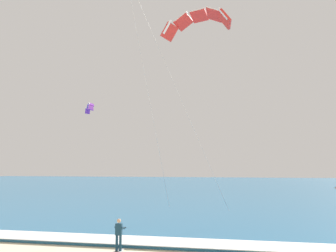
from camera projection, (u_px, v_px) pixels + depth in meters
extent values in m
cube|color=teal|center=(226.00, 186.00, 76.48)|extent=(200.00, 120.00, 0.20)
cube|color=white|center=(189.00, 243.00, 19.10)|extent=(200.00, 2.40, 0.04)
ellipsoid|color=white|center=(118.00, 251.00, 17.98)|extent=(0.48, 1.41, 0.05)
cube|color=black|center=(120.00, 249.00, 18.23)|extent=(0.16, 0.06, 0.04)
cube|color=black|center=(117.00, 251.00, 17.74)|extent=(0.16, 0.06, 0.04)
cylinder|color=#143347|center=(117.00, 243.00, 18.05)|extent=(0.14, 0.14, 0.84)
cylinder|color=#143347|center=(120.00, 243.00, 18.00)|extent=(0.14, 0.14, 0.84)
cube|color=#143347|center=(119.00, 229.00, 18.11)|extent=(0.35, 0.21, 0.60)
sphere|color=tan|center=(119.00, 221.00, 18.16)|extent=(0.22, 0.22, 0.22)
cylinder|color=#143347|center=(117.00, 228.00, 18.31)|extent=(0.10, 0.51, 0.22)
cylinder|color=#143347|center=(123.00, 228.00, 18.23)|extent=(0.10, 0.51, 0.22)
cylinder|color=black|center=(121.00, 227.00, 18.48)|extent=(0.55, 0.05, 0.04)
cube|color=#3F3F42|center=(120.00, 233.00, 18.20)|extent=(0.12, 0.08, 0.10)
cube|color=red|center=(225.00, 19.00, 27.02)|extent=(1.03, 1.36, 1.54)
cube|color=white|center=(223.00, 14.00, 26.71)|extent=(0.83, 0.44, 1.18)
cube|color=red|center=(214.00, 15.00, 28.10)|extent=(1.30, 1.45, 1.28)
cube|color=white|center=(212.00, 9.00, 27.79)|extent=(1.17, 0.57, 0.78)
cube|color=red|center=(199.00, 16.00, 29.00)|extent=(1.63, 1.43, 0.73)
cube|color=white|center=(197.00, 11.00, 28.69)|extent=(1.30, 0.62, 0.20)
cube|color=red|center=(183.00, 22.00, 29.53)|extent=(1.75, 1.32, 1.28)
cube|color=white|center=(181.00, 17.00, 29.22)|extent=(1.21, 0.58, 0.78)
cube|color=red|center=(169.00, 32.00, 29.56)|extent=(1.59, 1.14, 1.54)
cube|color=white|center=(167.00, 27.00, 29.25)|extent=(0.89, 0.45, 1.18)
cylinder|color=#B2B2B7|center=(183.00, 104.00, 22.75)|extent=(5.57, 8.13, 14.86)
cylinder|color=#B2B2B7|center=(151.00, 107.00, 24.02)|extent=(0.75, 9.75, 14.86)
cube|color=purple|center=(91.00, 108.00, 47.49)|extent=(0.81, 0.95, 0.86)
cube|color=white|center=(89.00, 107.00, 47.40)|extent=(0.38, 0.51, 0.72)
cube|color=purple|center=(91.00, 105.00, 48.25)|extent=(0.97, 1.09, 0.65)
cube|color=white|center=(89.00, 104.00, 48.16)|extent=(0.50, 0.69, 0.46)
cube|color=purple|center=(91.00, 104.00, 49.11)|extent=(1.04, 1.09, 0.29)
cube|color=white|center=(89.00, 103.00, 49.02)|extent=(0.54, 0.74, 0.10)
cube|color=purple|center=(90.00, 107.00, 49.88)|extent=(1.01, 0.98, 0.65)
cube|color=white|center=(88.00, 106.00, 49.79)|extent=(0.48, 0.69, 0.46)
cube|color=purple|center=(88.00, 111.00, 50.39)|extent=(0.93, 0.73, 0.86)
cube|color=white|center=(86.00, 110.00, 50.30)|extent=(0.37, 0.49, 0.72)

